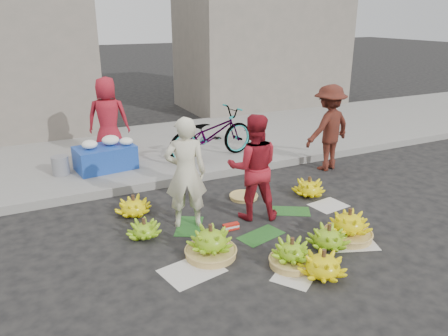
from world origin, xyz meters
name	(u,v)px	position (x,y,z in m)	size (l,w,h in m)	color
ground	(260,228)	(0.00, 0.00, 0.00)	(80.00, 80.00, 0.00)	black
curb	(200,175)	(0.00, 2.20, 0.07)	(40.00, 0.25, 0.15)	gray
sidewalk	(165,147)	(0.00, 4.30, 0.06)	(40.00, 4.00, 0.12)	gray
building_right	(262,28)	(4.50, 7.70, 2.50)	(5.00, 3.00, 5.00)	gray
newspaper_scatter	(291,254)	(0.00, -0.80, 0.00)	(3.20, 1.80, 0.00)	silver
banana_leaves	(247,224)	(-0.10, 0.20, 0.00)	(2.00, 1.00, 0.00)	#1B531C
banana_bunch_0	(211,243)	(-0.95, -0.38, 0.19)	(0.65, 0.65, 0.45)	#B28F4A
banana_bunch_1	(291,254)	(-0.16, -1.02, 0.16)	(0.53, 0.53, 0.38)	#B28F4A
banana_bunch_2	(323,265)	(0.04, -1.38, 0.15)	(0.57, 0.57, 0.35)	#FDED0C
banana_bunch_3	(328,237)	(0.53, -0.86, 0.15)	(0.70, 0.70, 0.34)	#69A918
banana_bunch_4	(349,226)	(0.94, -0.78, 0.19)	(0.68, 0.68, 0.45)	#B28F4A
banana_bunch_5	(309,187)	(1.36, 0.69, 0.15)	(0.62, 0.62, 0.34)	#FDED0C
banana_bunch_6	(144,230)	(-1.58, 0.46, 0.12)	(0.53, 0.53, 0.29)	#69A918
banana_bunch_7	(134,207)	(-1.52, 1.21, 0.15)	(0.63, 0.63, 0.34)	#FDED0C
basket_spare	(244,197)	(0.30, 1.06, 0.03)	(0.46, 0.46, 0.05)	#B28F4A
incense_stack	(231,227)	(-0.40, 0.13, 0.05)	(0.23, 0.07, 0.10)	red
vendor_cream	(186,173)	(-0.91, 0.56, 0.81)	(0.59, 0.39, 1.62)	beige
vendor_red	(253,167)	(0.09, 0.39, 0.80)	(0.78, 0.60, 1.59)	#B01B26
man_striped	(329,128)	(2.48, 1.65, 0.84)	(1.08, 0.62, 1.67)	maroon
flower_table	(106,156)	(-1.52, 3.21, 0.38)	(1.15, 0.80, 0.62)	#183C9F
grey_bucket	(60,165)	(-2.34, 3.26, 0.29)	(0.31, 0.31, 0.35)	slate
flower_vendor	(108,119)	(-1.30, 3.80, 0.95)	(0.81, 0.53, 1.66)	#B01B26
bicycle	(211,134)	(0.56, 2.94, 0.63)	(1.94, 0.68, 1.02)	gray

